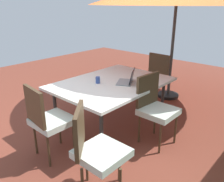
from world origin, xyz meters
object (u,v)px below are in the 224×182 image
chair_west (154,77)px  chair_east (48,118)px  chair_north (155,106)px  chair_northeast (95,148)px  dining_table (112,85)px  cup (98,80)px  laptop (127,80)px

chair_west → chair_east: 2.31m
chair_north → chair_northeast: (1.25, 0.10, 0.00)m
dining_table → chair_north: chair_north is taller
chair_northeast → cup: bearing=2.5°
chair_north → chair_east: bearing=151.7°
laptop → cup: bearing=-76.7°
chair_east → laptop: bearing=-94.7°
chair_northeast → laptop: 1.49m
chair_northeast → chair_east: bearing=45.3°
chair_east → chair_north: bearing=-117.6°
chair_northeast → cup: size_ratio=9.91×
chair_east → cup: chair_east is taller
laptop → cup: (0.30, -0.33, 0.00)m
chair_west → cup: size_ratio=9.91×
dining_table → chair_northeast: chair_northeast is taller
dining_table → chair_west: size_ratio=1.81×
chair_west → chair_northeast: bearing=-68.4°
dining_table → laptop: laptop is taller
chair_west → chair_east: size_ratio=1.00×
chair_northeast → dining_table: bearing=-5.9°
chair_north → chair_northeast: same height
chair_west → chair_northeast: same height
chair_northeast → laptop: bearing=-15.1°
chair_north → cup: (0.23, -0.88, 0.24)m
chair_northeast → chair_north: bearing=-37.0°
dining_table → laptop: (-0.12, 0.21, 0.09)m
chair_north → chair_northeast: size_ratio=1.00×
chair_east → chair_northeast: (0.05, 0.90, 0.00)m
dining_table → chair_north: bearing=93.7°
dining_table → chair_northeast: size_ratio=1.81×
chair_north → laptop: size_ratio=2.45×
dining_table → cup: cup is taller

